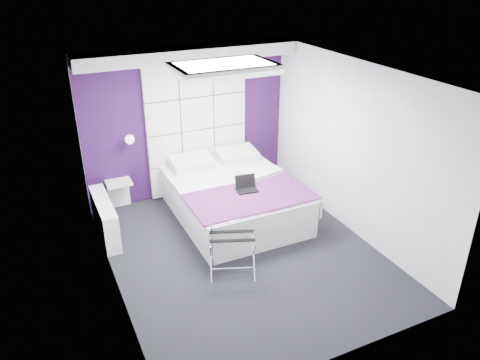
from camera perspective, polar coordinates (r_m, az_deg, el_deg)
The scene contains 15 objects.
floor at distance 6.86m, azimuth 0.33°, elevation -8.77°, with size 4.40×4.40×0.00m, color black.
ceiling at distance 5.80m, azimuth 0.40°, elevation 12.93°, with size 4.40×4.40×0.00m, color white.
wall_back at distance 8.12m, azimuth -6.40°, elevation 6.99°, with size 3.60×3.60×0.00m, color silver.
wall_left at distance 5.75m, azimuth -16.04°, elevation -2.05°, with size 4.40×4.40×0.00m, color silver.
wall_right at distance 7.12m, azimuth 13.57°, elevation 3.69°, with size 4.40×4.40×0.00m, color silver.
accent_wall at distance 8.11m, azimuth -6.38°, elevation 6.97°, with size 3.58×0.02×2.58m, color #2B0E3D.
soffit at distance 7.59m, azimuth -6.21°, elevation 15.05°, with size 3.58×0.50×0.20m, color white.
headboard at distance 8.16m, azimuth -5.22°, elevation 6.16°, with size 1.80×0.08×2.30m, color silver, non-canonical shape.
skylight at distance 6.35m, azimuth -2.01°, elevation 13.56°, with size 1.36×0.86×0.12m, color white, non-canonical shape.
wall_lamp at distance 7.76m, azimuth -13.37°, elevation 4.93°, with size 0.15×0.15×0.15m, color white.
radiator at distance 7.37m, azimuth -16.15°, elevation -4.50°, with size 0.22×1.20×0.60m, color white.
bed at distance 7.59m, azimuth -0.70°, elevation -2.15°, with size 1.88×2.28×0.79m.
nightstand at distance 7.96m, azimuth -14.57°, elevation -0.33°, with size 0.41×0.32×0.05m, color white.
luggage_rack at distance 6.30m, azimuth -0.96°, elevation -9.04°, with size 0.59×0.44×0.58m.
laptop at distance 7.14m, azimuth 0.69°, elevation -0.77°, with size 0.32×0.23×0.23m.
Camera 1 is at (-2.45, -5.10, 3.88)m, focal length 35.00 mm.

